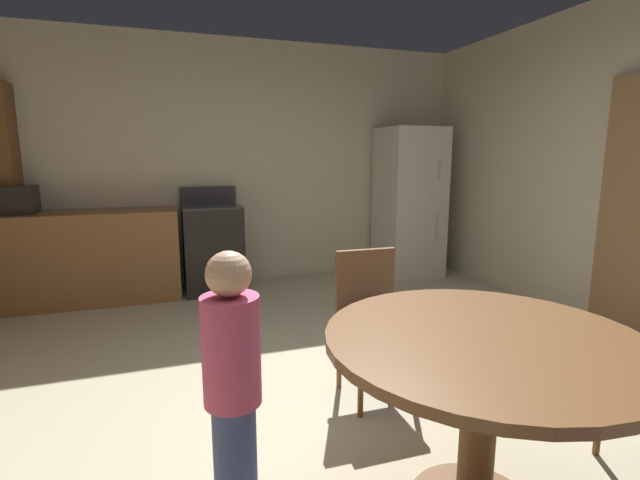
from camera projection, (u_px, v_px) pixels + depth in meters
ground_plane at (329, 422)px, 2.49m from camera, size 14.00×14.00×0.00m
wall_back at (234, 163)px, 5.20m from camera, size 5.65×0.12×2.70m
kitchen_counter at (80, 258)px, 4.48m from camera, size 1.85×0.60×0.90m
oven_range at (213, 248)px, 4.89m from camera, size 0.60×0.60×1.10m
refrigerator at (409, 203)px, 5.50m from camera, size 0.68×0.68×1.76m
microwave at (9, 200)px, 4.21m from camera, size 0.44×0.32×0.26m
dining_table at (482, 373)px, 1.76m from camera, size 1.21×1.21×0.76m
chair_north at (372, 313)px, 2.73m from camera, size 0.41×0.41×0.87m
person_child at (233, 383)px, 1.73m from camera, size 0.27×0.27×1.09m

